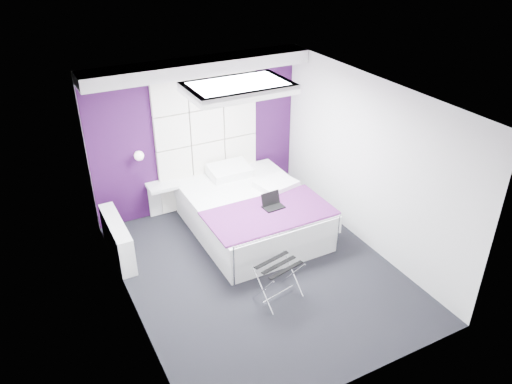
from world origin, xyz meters
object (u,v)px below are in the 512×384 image
(wall_lamp, at_px, (138,155))
(radiator, at_px, (117,239))
(bed, at_px, (251,212))
(nightstand, at_px, (163,185))
(luggage_rack, at_px, (278,281))
(laptop, at_px, (272,203))

(wall_lamp, bearing_deg, radiator, -130.10)
(bed, height_order, nightstand, bed)
(bed, relative_size, luggage_rack, 4.07)
(nightstand, bearing_deg, luggage_rack, -75.70)
(wall_lamp, relative_size, radiator, 0.12)
(nightstand, bearing_deg, laptop, -49.77)
(bed, distance_m, luggage_rack, 1.70)
(bed, bearing_deg, wall_lamp, 143.95)
(wall_lamp, bearing_deg, luggage_rack, -69.59)
(wall_lamp, height_order, laptop, wall_lamp)
(wall_lamp, xyz_separation_m, bed, (1.44, -1.05, -0.88))
(luggage_rack, height_order, laptop, laptop)
(nightstand, height_order, laptop, laptop)
(luggage_rack, bearing_deg, wall_lamp, 98.24)
(radiator, xyz_separation_m, luggage_rack, (1.64, -1.93, -0.02))
(bed, bearing_deg, luggage_rack, -105.13)
(bed, relative_size, laptop, 7.37)
(nightstand, bearing_deg, radiator, -143.29)
(luggage_rack, bearing_deg, bed, 62.69)
(radiator, height_order, nightstand, nightstand)
(radiator, relative_size, nightstand, 2.39)
(wall_lamp, xyz_separation_m, laptop, (1.56, -1.50, -0.52))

